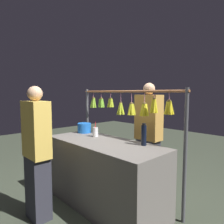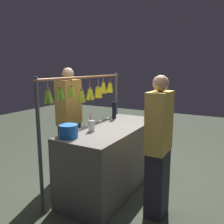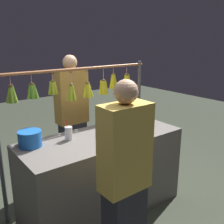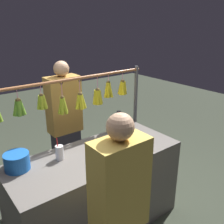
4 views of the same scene
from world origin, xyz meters
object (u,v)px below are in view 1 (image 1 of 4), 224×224
object	(u,v)px
water_bottle	(144,135)
vendor_person	(148,137)
customer_person	(37,155)
drink_cup	(95,132)
blue_bucket	(84,128)

from	to	relation	value
water_bottle	vendor_person	world-z (taller)	vendor_person
customer_person	water_bottle	bearing A→B (deg)	-129.26
drink_cup	vendor_person	size ratio (longest dim) A/B	0.13
vendor_person	blue_bucket	bearing A→B (deg)	38.36
drink_cup	vendor_person	xyz separation A→B (m)	(-0.43, -0.71, -0.12)
drink_cup	vendor_person	world-z (taller)	vendor_person
vendor_person	customer_person	xyz separation A→B (m)	(0.44, 1.60, -0.04)
blue_bucket	vendor_person	size ratio (longest dim) A/B	0.13
vendor_person	customer_person	distance (m)	1.66
blue_bucket	vendor_person	xyz separation A→B (m)	(-0.81, -0.64, -0.13)
water_bottle	vendor_person	size ratio (longest dim) A/B	0.16
vendor_person	water_bottle	bearing A→B (deg)	121.85
water_bottle	blue_bucket	distance (m)	1.18
blue_bucket	customer_person	world-z (taller)	customer_person
vendor_person	customer_person	bearing A→B (deg)	74.56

